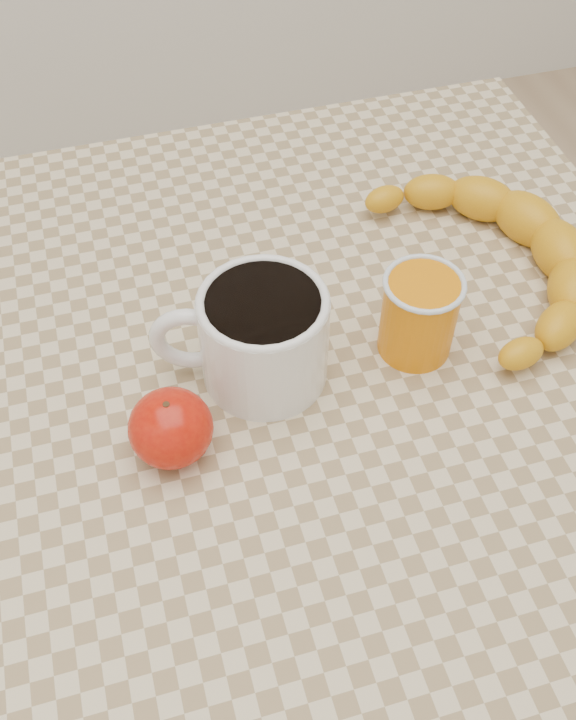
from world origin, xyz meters
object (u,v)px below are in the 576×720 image
object	(u,v)px
banana	(494,256)
orange_juice_glass	(419,314)
apple	(171,428)
table	(288,429)
coffee_mug	(260,334)

from	to	relation	value
banana	orange_juice_glass	bearing A→B (deg)	-147.88
orange_juice_glass	apple	world-z (taller)	orange_juice_glass
table	coffee_mug	size ratio (longest dim) A/B	4.82
orange_juice_glass	banana	size ratio (longest dim) A/B	0.26
apple	orange_juice_glass	bearing A→B (deg)	12.58
coffee_mug	banana	bearing A→B (deg)	13.28
table	banana	distance (m)	0.26
table	apple	distance (m)	0.17
orange_juice_glass	coffee_mug	bearing A→B (deg)	176.51
table	banana	bearing A→B (deg)	16.59
table	apple	world-z (taller)	apple
apple	banana	world-z (taller)	apple
coffee_mug	orange_juice_glass	xyz separation A→B (m)	(0.14, -0.01, -0.01)
orange_juice_glass	apple	distance (m)	0.24
apple	banana	bearing A→B (deg)	19.37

